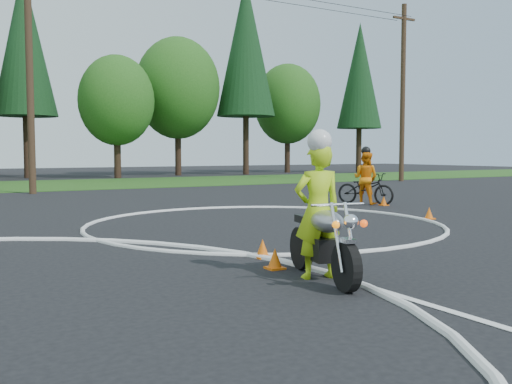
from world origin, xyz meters
TOP-DOWN VIEW (x-y plane):
  - course_markings at (2.17, 4.35)m, footprint 19.05×19.05m
  - primary_motorcycle at (5.75, 2.74)m, footprint 0.82×1.98m
  - rider_primary_grp at (5.75, 2.88)m, footprint 0.72×0.55m
  - rider_second_grp at (13.42, 10.76)m, footprint 1.38×2.02m
  - traffic_cones at (5.01, 3.41)m, footprint 17.46×13.12m
  - treeline at (14.78, 34.61)m, footprint 38.20×8.10m
  - utility_poles at (5.00, 21.00)m, footprint 41.60×1.12m

SIDE VIEW (x-z plane):
  - course_markings at x=2.17m, z-range -0.05..0.07m
  - traffic_cones at x=5.01m, z-range -0.01..0.29m
  - primary_motorcycle at x=5.75m, z-range -0.02..1.04m
  - rider_second_grp at x=13.42m, z-range -0.27..1.57m
  - rider_primary_grp at x=5.75m, z-range -0.03..1.92m
  - utility_poles at x=5.00m, z-range 0.20..10.20m
  - treeline at x=14.78m, z-range -0.64..13.88m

